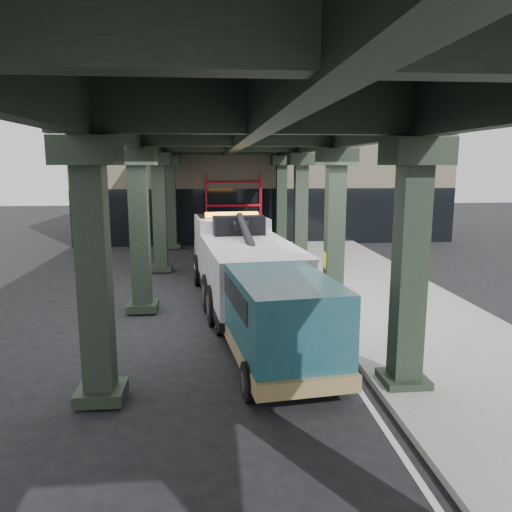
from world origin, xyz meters
TOP-DOWN VIEW (x-y plane):
  - ground at (0.00, 0.00)m, footprint 90.00×90.00m
  - sidewalk at (4.50, 2.00)m, footprint 5.00×40.00m
  - lane_stripe at (1.70, 2.00)m, footprint 0.12×38.00m
  - viaduct at (-0.40, 2.00)m, footprint 7.40×32.00m
  - building at (2.00, 20.00)m, footprint 22.00×10.00m
  - scaffolding at (0.00, 14.64)m, footprint 3.08×0.88m
  - tow_truck at (-0.28, 3.05)m, footprint 3.45×9.22m
  - towed_van at (0.17, -2.39)m, footprint 2.71×5.56m

SIDE VIEW (x-z plane):
  - ground at x=0.00m, z-range 0.00..0.00m
  - lane_stripe at x=1.70m, z-range 0.00..0.01m
  - sidewalk at x=4.50m, z-range 0.00..0.15m
  - towed_van at x=0.17m, z-range 0.08..2.25m
  - tow_truck at x=-0.28m, z-range -0.04..2.92m
  - scaffolding at x=0.00m, z-range 0.11..4.11m
  - building at x=2.00m, z-range 0.00..8.00m
  - viaduct at x=-0.40m, z-range 2.26..8.66m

